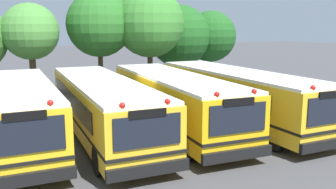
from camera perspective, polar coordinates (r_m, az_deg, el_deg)
ground_plane at (r=16.48m, az=-4.41°, el=-5.83°), size 160.00×160.00×0.00m
school_bus_0 at (r=15.34m, az=-22.15°, el=-2.46°), size 2.63×9.82×2.64m
school_bus_1 at (r=15.82m, az=-10.23°, el=-1.62°), size 2.62×11.41×2.56m
school_bus_2 at (r=16.59m, az=0.85°, el=-0.76°), size 2.86×10.83×2.63m
school_bus_3 at (r=18.07m, az=10.51°, el=0.07°), size 2.85×11.37×2.67m
tree_2 at (r=23.85m, az=-20.91°, el=9.21°), size 3.41×3.41×6.05m
tree_3 at (r=25.01m, az=-11.01°, el=10.69°), size 4.36×4.34×6.97m
tree_4 at (r=25.14m, az=-3.00°, el=11.05°), size 4.65×4.65×7.21m
tree_5 at (r=28.05m, az=1.63°, el=9.05°), size 4.68×4.68×6.28m
tree_6 at (r=29.56m, az=6.57°, el=8.93°), size 4.02×4.02×5.89m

